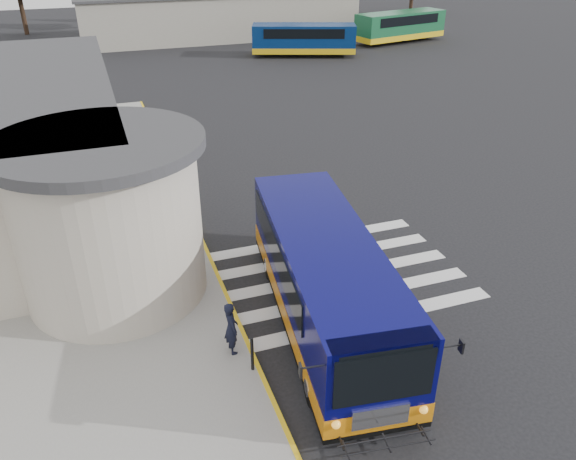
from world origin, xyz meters
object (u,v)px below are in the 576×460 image
object	(u,v)px
far_bus_a	(304,38)
far_bus_b	(400,25)
bollard	(252,354)
pedestrian_b	(93,308)
transit_bus	(326,284)
pedestrian_a	(231,328)

from	to	relation	value
far_bus_a	far_bus_b	xyz separation A→B (m)	(10.68, 2.80, 0.08)
bollard	pedestrian_b	bearing A→B (deg)	143.48
transit_bus	pedestrian_b	xyz separation A→B (m)	(-6.06, 1.28, -0.19)
transit_bus	far_bus_b	size ratio (longest dim) A/B	1.04
pedestrian_a	transit_bus	bearing A→B (deg)	-84.76
transit_bus	far_bus_b	bearing A→B (deg)	65.33
pedestrian_a	far_bus_b	bearing A→B (deg)	-39.70
pedestrian_b	far_bus_b	xyz separation A→B (m)	(29.02, 35.33, 0.42)
transit_bus	bollard	world-z (taller)	transit_bus
pedestrian_a	far_bus_a	world-z (taller)	far_bus_a
bollard	pedestrian_a	bearing A→B (deg)	109.54
bollard	far_bus_a	distance (m)	38.15
pedestrian_a	bollard	world-z (taller)	pedestrian_a
far_bus_b	transit_bus	bearing A→B (deg)	135.33
transit_bus	pedestrian_a	xyz separation A→B (m)	(-2.80, -0.50, -0.38)
transit_bus	pedestrian_b	size ratio (longest dim) A/B	5.19
transit_bus	far_bus_a	distance (m)	35.97
transit_bus	far_bus_b	distance (m)	43.22
pedestrian_b	bollard	xyz separation A→B (m)	(3.56, -2.63, -0.44)
pedestrian_b	far_bus_b	world-z (taller)	far_bus_b
far_bus_b	bollard	bearing A→B (deg)	133.57
transit_bus	pedestrian_a	size ratio (longest dim) A/B	6.50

